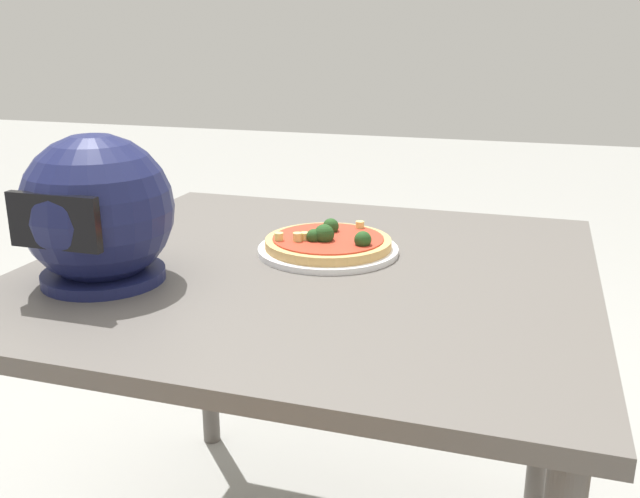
% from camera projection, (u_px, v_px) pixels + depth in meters
% --- Properties ---
extents(dining_table, '(1.06, 1.02, 0.75)m').
position_uv_depth(dining_table, '(312.00, 305.00, 1.38)').
color(dining_table, '#5B5651').
rests_on(dining_table, ground).
extents(pizza_plate, '(0.29, 0.29, 0.01)m').
position_uv_depth(pizza_plate, '(328.00, 250.00, 1.42)').
color(pizza_plate, white).
rests_on(pizza_plate, dining_table).
extents(pizza, '(0.26, 0.26, 0.05)m').
position_uv_depth(pizza, '(328.00, 241.00, 1.41)').
color(pizza, tan).
rests_on(pizza, pizza_plate).
extents(motorcycle_helmet, '(0.27, 0.27, 0.27)m').
position_uv_depth(motorcycle_helmet, '(97.00, 212.00, 1.23)').
color(motorcycle_helmet, '#191E4C').
rests_on(motorcycle_helmet, dining_table).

